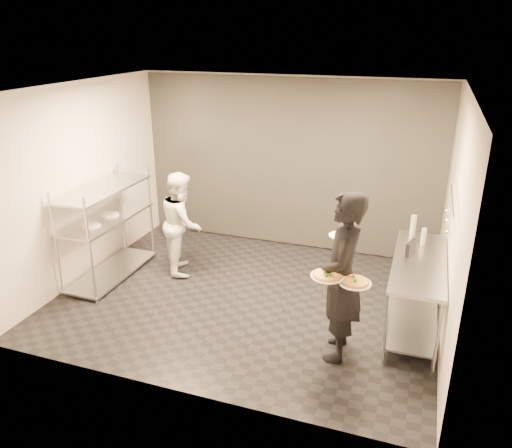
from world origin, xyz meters
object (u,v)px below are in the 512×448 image
(salad_plate, at_px, (340,234))
(pizza_plate_near, at_px, (328,275))
(prep_counter, at_px, (417,282))
(chef, at_px, (182,223))
(pos_monitor, at_px, (411,248))
(bottle_dark, at_px, (423,234))
(bottle_green, at_px, (413,225))
(waiter, at_px, (342,278))
(bottle_clear, at_px, (424,236))
(pizza_plate_far, at_px, (355,282))
(pass_rack, at_px, (107,227))

(salad_plate, bearing_deg, pizza_plate_near, -95.22)
(prep_counter, relative_size, chef, 1.17)
(chef, bearing_deg, pizza_plate_near, -145.76)
(pos_monitor, bearing_deg, bottle_dark, 90.86)
(chef, relative_size, bottle_green, 5.88)
(prep_counter, xyz_separation_m, waiter, (-0.78, -0.83, 0.34))
(prep_counter, relative_size, bottle_clear, 8.65)
(prep_counter, bearing_deg, salad_plate, -146.40)
(chef, relative_size, pos_monitor, 6.58)
(pos_monitor, bearing_deg, prep_counter, -31.26)
(prep_counter, relative_size, waiter, 0.93)
(chef, relative_size, pizza_plate_far, 4.52)
(pizza_plate_far, bearing_deg, pos_monitor, 66.59)
(bottle_green, relative_size, bottle_dark, 1.26)
(pos_monitor, bearing_deg, waiter, -108.36)
(pizza_plate_far, xyz_separation_m, bottle_dark, (0.62, 1.59, -0.01))
(pizza_plate_far, relative_size, bottle_clear, 1.63)
(salad_plate, relative_size, bottle_clear, 1.20)
(waiter, height_order, bottle_clear, waiter)
(bottle_green, relative_size, bottle_clear, 1.26)
(bottle_green, bearing_deg, chef, -175.02)
(bottle_green, bearing_deg, pos_monitor, -89.26)
(pass_rack, bearing_deg, prep_counter, 0.03)
(pizza_plate_near, bearing_deg, pass_rack, 163.77)
(chef, xyz_separation_m, pos_monitor, (3.27, -0.39, 0.24))
(prep_counter, distance_m, pizza_plate_far, 1.25)
(pizza_plate_near, xyz_separation_m, bottle_dark, (0.90, 1.58, -0.03))
(salad_plate, relative_size, pos_monitor, 1.07)
(pass_rack, relative_size, waiter, 0.83)
(pizza_plate_far, bearing_deg, waiter, 131.78)
(salad_plate, distance_m, bottle_green, 1.59)
(prep_counter, bearing_deg, pass_rack, -179.97)
(pizza_plate_far, xyz_separation_m, pos_monitor, (0.50, 1.14, -0.03))
(chef, height_order, bottle_dark, chef)
(pass_rack, relative_size, chef, 1.04)
(pizza_plate_far, bearing_deg, bottle_green, 74.98)
(chef, height_order, bottle_clear, chef)
(prep_counter, xyz_separation_m, chef, (-3.39, 0.52, 0.14))
(prep_counter, height_order, bottle_clear, bottle_clear)
(bottle_green, xyz_separation_m, bottle_clear, (0.14, -0.29, -0.03))
(pass_rack, xyz_separation_m, pos_monitor, (4.21, 0.13, 0.24))
(pizza_plate_far, xyz_separation_m, bottle_green, (0.49, 1.81, 0.01))
(pass_rack, xyz_separation_m, bottle_green, (4.20, 0.80, 0.28))
(chef, bearing_deg, bottle_green, -109.38)
(pizza_plate_far, height_order, salad_plate, salad_plate)
(prep_counter, xyz_separation_m, bottle_green, (-0.13, 0.80, 0.43))
(chef, bearing_deg, waiter, -141.65)
(pizza_plate_far, distance_m, salad_plate, 0.60)
(pass_rack, relative_size, bottle_clear, 7.69)
(prep_counter, bearing_deg, pizza_plate_far, -121.27)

